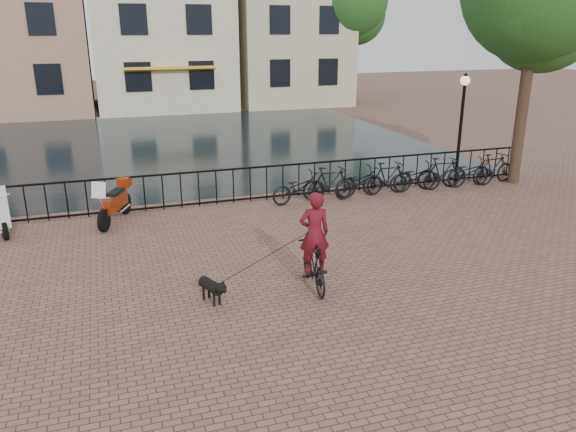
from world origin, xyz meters
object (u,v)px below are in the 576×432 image
object	(u,v)px
lamp_post	(462,111)
dog	(211,289)
motorcycle	(114,198)
cyclist	(314,246)

from	to	relation	value
lamp_post	dog	xyz separation A→B (m)	(-9.00, -5.52, -2.11)
lamp_post	motorcycle	xyz separation A→B (m)	(-10.52, -0.29, -1.71)
cyclist	lamp_post	bearing A→B (deg)	-135.67
lamp_post	cyclist	xyz separation A→B (m)	(-6.98, -5.54, -1.51)
lamp_post	motorcycle	size ratio (longest dim) A/B	1.84
dog	motorcycle	bearing A→B (deg)	83.64
lamp_post	cyclist	bearing A→B (deg)	-141.59
cyclist	dog	bearing A→B (deg)	5.57
lamp_post	motorcycle	distance (m)	10.66
cyclist	motorcycle	world-z (taller)	cyclist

